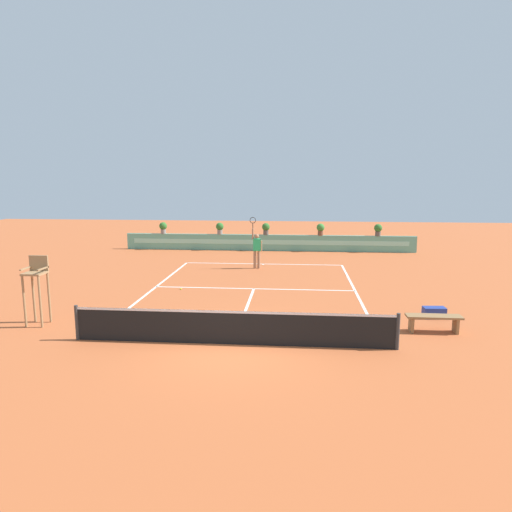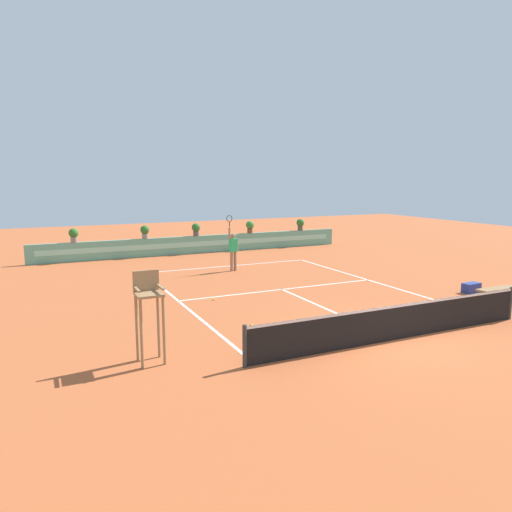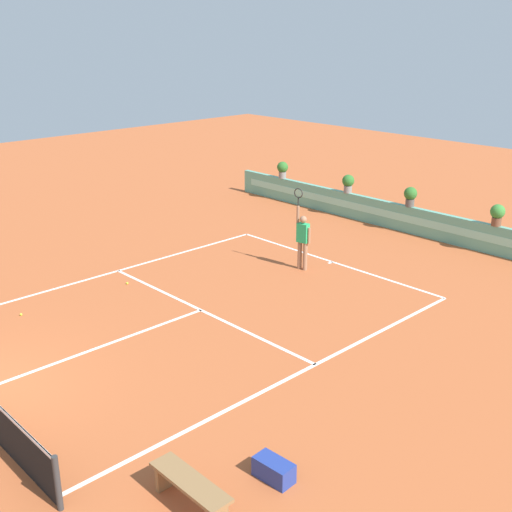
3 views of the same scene
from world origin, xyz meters
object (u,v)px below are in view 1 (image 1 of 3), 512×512
(bench_courtside, at_px, (434,320))
(potted_plant_centre, at_px, (266,228))
(tennis_player, at_px, (257,248))
(potted_plant_right, at_px, (321,229))
(umpire_chair, at_px, (37,282))
(potted_plant_left, at_px, (220,228))
(potted_plant_far_right, at_px, (378,229))
(potted_plant_far_left, at_px, (163,227))
(gear_bag, at_px, (434,313))
(tennis_ball_near_baseline, at_px, (181,289))
(tennis_ball_mid_court, at_px, (156,312))

(bench_courtside, relative_size, potted_plant_centre, 2.21)
(tennis_player, distance_m, potted_plant_right, 6.67)
(tennis_player, xyz_separation_m, potted_plant_centre, (0.09, 5.70, 0.36))
(umpire_chair, distance_m, bench_courtside, 12.08)
(bench_courtside, height_order, potted_plant_left, potted_plant_left)
(bench_courtside, distance_m, potted_plant_centre, 16.04)
(potted_plant_centre, xyz_separation_m, potted_plant_far_right, (6.83, 0.00, 0.00))
(bench_courtside, relative_size, potted_plant_far_left, 2.21)
(bench_courtside, xyz_separation_m, gear_bag, (0.43, 1.43, -0.20))
(potted_plant_left, bearing_deg, potted_plant_centre, 0.00)
(gear_bag, distance_m, tennis_ball_near_baseline, 9.66)
(potted_plant_centre, distance_m, potted_plant_left, 2.89)
(tennis_ball_near_baseline, xyz_separation_m, potted_plant_left, (-0.09, 10.40, 1.38))
(potted_plant_far_left, relative_size, potted_plant_right, 1.00)
(tennis_ball_near_baseline, height_order, potted_plant_left, potted_plant_left)
(potted_plant_far_left, relative_size, potted_plant_centre, 1.00)
(potted_plant_right, distance_m, potted_plant_left, 6.25)
(potted_plant_left, bearing_deg, tennis_ball_mid_court, -89.79)
(gear_bag, height_order, potted_plant_right, potted_plant_right)
(potted_plant_far_left, height_order, potted_plant_centre, same)
(potted_plant_far_left, bearing_deg, tennis_ball_near_baseline, -70.35)
(gear_bag, bearing_deg, potted_plant_far_right, 88.04)
(umpire_chair, bearing_deg, tennis_ball_mid_court, 24.23)
(bench_courtside, height_order, potted_plant_centre, potted_plant_centre)
(tennis_player, bearing_deg, potted_plant_far_left, 138.41)
(tennis_player, xyz_separation_m, tennis_ball_mid_court, (-2.75, -7.96, -1.02))
(tennis_ball_mid_court, xyz_separation_m, potted_plant_right, (6.20, 13.66, 1.38))
(bench_courtside, height_order, potted_plant_far_right, potted_plant_far_right)
(umpire_chair, relative_size, bench_courtside, 1.34)
(tennis_ball_near_baseline, bearing_deg, tennis_ball_mid_court, -90.78)
(tennis_player, xyz_separation_m, potted_plant_far_left, (-6.42, 5.70, 0.36))
(bench_courtside, relative_size, potted_plant_far_right, 2.21)
(bench_courtside, bearing_deg, potted_plant_far_right, 86.57)
(potted_plant_right, xyz_separation_m, potted_plant_left, (-6.25, 0.00, 0.00))
(tennis_ball_mid_court, bearing_deg, potted_plant_far_right, 54.70)
(tennis_ball_mid_court, relative_size, potted_plant_centre, 0.09)
(tennis_ball_mid_court, xyz_separation_m, potted_plant_far_right, (9.67, 13.66, 1.38))
(bench_courtside, bearing_deg, tennis_ball_near_baseline, 152.98)
(umpire_chair, xyz_separation_m, tennis_ball_mid_court, (3.26, 1.47, -1.31))
(tennis_ball_mid_court, relative_size, potted_plant_far_left, 0.09)
(potted_plant_far_right, bearing_deg, potted_plant_right, 180.00)
(potted_plant_centre, xyz_separation_m, potted_plant_right, (3.36, 0.00, 0.00))
(gear_bag, relative_size, potted_plant_far_right, 0.97)
(potted_plant_right, bearing_deg, potted_plant_far_left, 180.00)
(tennis_ball_mid_court, bearing_deg, tennis_player, 70.92)
(gear_bag, distance_m, potted_plant_far_right, 13.50)
(umpire_chair, distance_m, tennis_ball_mid_court, 3.81)
(umpire_chair, xyz_separation_m, potted_plant_far_left, (-0.41, 15.13, 0.07))
(bench_courtside, relative_size, tennis_player, 0.62)
(tennis_player, bearing_deg, potted_plant_left, 116.18)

